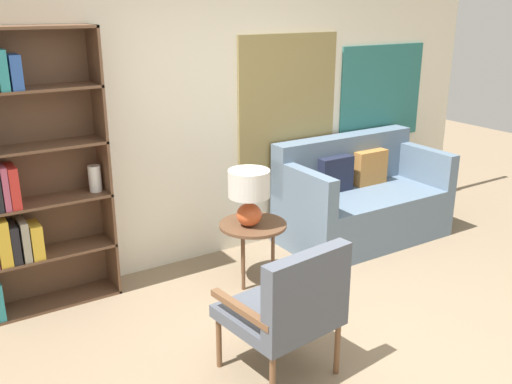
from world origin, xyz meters
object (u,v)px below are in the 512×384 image
at_px(table_lamp, 249,191).
at_px(couch, 359,201).
at_px(bookshelf, 12,180).
at_px(side_table, 253,229).
at_px(armchair, 291,304).

bearing_deg(table_lamp, couch, 11.09).
height_order(bookshelf, table_lamp, bookshelf).
xyz_separation_m(side_table, table_lamp, (-0.05, -0.02, 0.34)).
relative_size(couch, side_table, 2.93).
xyz_separation_m(armchair, side_table, (0.50, 1.22, -0.05)).
height_order(armchair, couch, couch).
height_order(armchair, side_table, armchair).
xyz_separation_m(bookshelf, side_table, (1.68, -0.52, -0.56)).
height_order(side_table, table_lamp, table_lamp).
height_order(bookshelf, side_table, bookshelf).
bearing_deg(side_table, bookshelf, 162.70).
distance_m(bookshelf, table_lamp, 1.73).
distance_m(side_table, table_lamp, 0.34).
bearing_deg(couch, bookshelf, 175.16).
bearing_deg(couch, armchair, -141.91).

